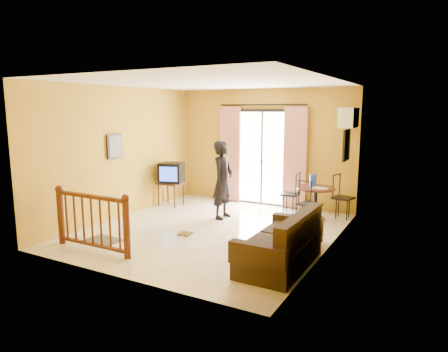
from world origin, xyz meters
The scene contains 19 objects.
ground centered at (0.00, 0.00, 0.00)m, with size 5.00×5.00×0.00m, color beige.
room_shell centered at (0.00, 0.00, 1.70)m, with size 5.00×5.00×5.00m.
balcony_door centered at (0.00, 2.43, 1.19)m, with size 2.25×0.14×2.46m.
tv_table centered at (-1.90, 1.31, 0.49)m, with size 0.56×0.47×0.57m.
television centered at (-1.87, 1.30, 0.81)m, with size 0.66×0.63×0.48m.
picture_left centered at (-2.22, -0.20, 1.55)m, with size 0.05×0.42×0.52m.
dining_table centered at (1.52, 1.81, 0.53)m, with size 0.81×0.81×0.68m.
water_jug centered at (1.46, 1.81, 0.81)m, with size 0.14×0.14×0.27m, color #162CD3.
serving_tray centered at (1.64, 1.71, 0.69)m, with size 0.28×0.18×0.02m, color beige.
dining_chairs centered at (1.52, 1.73, 0.00)m, with size 1.57×1.41×0.95m.
air_conditioner centered at (2.09, 1.95, 2.15)m, with size 0.31×0.60×0.40m.
botanical_print centered at (2.22, 1.30, 1.65)m, with size 0.05×0.50×0.60m.
coffee_table centered at (1.85, -0.07, 0.28)m, with size 0.53×0.96×0.43m.
bowl centered at (1.85, 0.00, 0.46)m, with size 0.22×0.22×0.07m, color #523F1C.
sofa centered at (1.85, -1.04, 0.31)m, with size 0.82×1.75×0.84m.
standing_person centered at (-0.23, 0.90, 0.83)m, with size 0.61×0.40×1.66m, color black.
stair_balustrade centered at (-1.15, -1.90, 0.56)m, with size 1.63×0.13×1.04m.
doormat centered at (-1.38, -1.45, 0.01)m, with size 0.60×0.40×0.02m, color #514D41.
sandals centered at (-0.29, -0.46, 0.01)m, with size 0.28×0.26×0.03m.
Camera 1 is at (3.80, -6.42, 2.32)m, focal length 32.00 mm.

